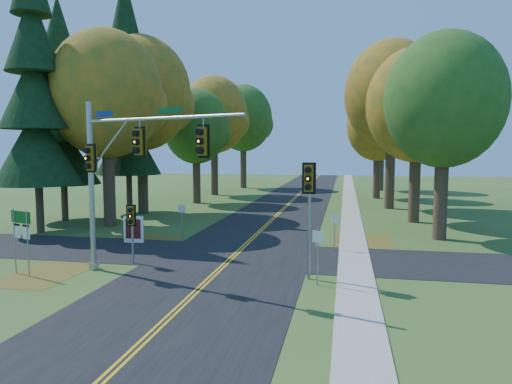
% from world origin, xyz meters
% --- Properties ---
extents(ground, '(160.00, 160.00, 0.00)m').
position_xyz_m(ground, '(0.00, 0.00, 0.00)').
color(ground, '#2E521D').
rests_on(ground, ground).
extents(road_main, '(8.00, 160.00, 0.02)m').
position_xyz_m(road_main, '(0.00, 0.00, 0.01)').
color(road_main, black).
rests_on(road_main, ground).
extents(road_cross, '(60.00, 6.00, 0.02)m').
position_xyz_m(road_cross, '(0.00, 2.00, 0.01)').
color(road_cross, black).
rests_on(road_cross, ground).
extents(centerline_left, '(0.10, 160.00, 0.01)m').
position_xyz_m(centerline_left, '(-0.10, 0.00, 0.03)').
color(centerline_left, gold).
rests_on(centerline_left, road_main).
extents(centerline_right, '(0.10, 160.00, 0.01)m').
position_xyz_m(centerline_right, '(0.10, 0.00, 0.03)').
color(centerline_right, gold).
rests_on(centerline_right, road_main).
extents(sidewalk_east, '(1.60, 160.00, 0.06)m').
position_xyz_m(sidewalk_east, '(6.20, 0.00, 0.03)').
color(sidewalk_east, '#9E998E').
rests_on(sidewalk_east, ground).
extents(leaf_patch_w_near, '(4.00, 6.00, 0.00)m').
position_xyz_m(leaf_patch_w_near, '(-6.50, 4.00, 0.01)').
color(leaf_patch_w_near, brown).
rests_on(leaf_patch_w_near, ground).
extents(leaf_patch_e, '(3.50, 8.00, 0.00)m').
position_xyz_m(leaf_patch_e, '(6.80, 6.00, 0.01)').
color(leaf_patch_e, brown).
rests_on(leaf_patch_e, ground).
extents(leaf_patch_w_far, '(3.00, 5.00, 0.00)m').
position_xyz_m(leaf_patch_w_far, '(-7.50, -3.00, 0.01)').
color(leaf_patch_w_far, brown).
rests_on(leaf_patch_w_far, ground).
extents(tree_w_a, '(8.00, 8.00, 14.15)m').
position_xyz_m(tree_w_a, '(-11.13, 9.38, 9.49)').
color(tree_w_a, '#38281C').
rests_on(tree_w_a, ground).
extents(tree_e_a, '(7.20, 7.20, 12.73)m').
position_xyz_m(tree_e_a, '(11.57, 8.77, 8.53)').
color(tree_e_a, '#38281C').
rests_on(tree_e_a, ground).
extents(tree_w_b, '(8.60, 8.60, 15.38)m').
position_xyz_m(tree_w_b, '(-11.72, 16.29, 10.37)').
color(tree_w_b, '#38281C').
rests_on(tree_w_b, ground).
extents(tree_e_b, '(7.60, 7.60, 13.33)m').
position_xyz_m(tree_e_b, '(10.97, 15.58, 8.90)').
color(tree_e_b, '#38281C').
rests_on(tree_e_b, ground).
extents(tree_w_c, '(6.80, 6.80, 11.91)m').
position_xyz_m(tree_w_c, '(-9.54, 24.47, 7.94)').
color(tree_w_c, '#38281C').
rests_on(tree_w_c, ground).
extents(tree_e_c, '(8.80, 8.80, 15.79)m').
position_xyz_m(tree_e_c, '(9.88, 23.69, 10.66)').
color(tree_e_c, '#38281C').
rests_on(tree_e_c, ground).
extents(tree_w_d, '(8.20, 8.20, 14.56)m').
position_xyz_m(tree_w_d, '(-10.13, 33.18, 9.78)').
color(tree_w_d, '#38281C').
rests_on(tree_w_d, ground).
extents(tree_e_d, '(7.00, 7.00, 12.32)m').
position_xyz_m(tree_e_d, '(9.26, 32.87, 8.24)').
color(tree_e_d, '#38281C').
rests_on(tree_e_d, ground).
extents(tree_w_e, '(8.40, 8.40, 14.97)m').
position_xyz_m(tree_w_e, '(-8.92, 44.09, 10.07)').
color(tree_w_e, '#38281C').
rests_on(tree_w_e, ground).
extents(tree_e_e, '(7.80, 7.80, 13.74)m').
position_xyz_m(tree_e_e, '(10.47, 43.58, 9.19)').
color(tree_e_e, '#38281C').
rests_on(tree_e_e, ground).
extents(pine_a, '(5.60, 5.60, 19.48)m').
position_xyz_m(pine_a, '(-14.50, 6.00, 9.18)').
color(pine_a, '#38281C').
rests_on(pine_a, ground).
extents(pine_b, '(5.60, 5.60, 17.31)m').
position_xyz_m(pine_b, '(-16.00, 11.00, 8.16)').
color(pine_b, '#38281C').
rests_on(pine_b, ground).
extents(pine_c, '(5.60, 5.60, 20.56)m').
position_xyz_m(pine_c, '(-13.00, 16.00, 9.69)').
color(pine_c, '#38281C').
rests_on(pine_c, ground).
extents(traffic_mast, '(8.12, 2.97, 7.74)m').
position_xyz_m(traffic_mast, '(-3.84, -2.72, 4.97)').
color(traffic_mast, '#9CA0A4').
rests_on(traffic_mast, ground).
extents(east_signal_pole, '(0.59, 0.67, 5.05)m').
position_xyz_m(east_signal_pole, '(4.19, -1.92, 3.83)').
color(east_signal_pole, gray).
rests_on(east_signal_pole, ground).
extents(ped_signal_pole, '(0.46, 0.54, 2.94)m').
position_xyz_m(ped_signal_pole, '(-4.45, -0.83, 2.19)').
color(ped_signal_pole, gray).
rests_on(ped_signal_pole, ground).
extents(route_sign_cluster, '(1.31, 0.50, 2.94)m').
position_xyz_m(route_sign_cluster, '(-8.42, -3.48, 2.07)').
color(route_sign_cluster, gray).
rests_on(route_sign_cluster, ground).
extents(info_kiosk, '(1.18, 0.30, 1.62)m').
position_xyz_m(info_kiosk, '(-6.74, 4.00, 0.81)').
color(info_kiosk, white).
rests_on(info_kiosk, ground).
extents(reg_sign_e_north, '(0.40, 0.07, 2.07)m').
position_xyz_m(reg_sign_e_north, '(5.15, 4.14, 1.42)').
color(reg_sign_e_north, gray).
rests_on(reg_sign_e_north, ground).
extents(reg_sign_e_south, '(0.44, 0.17, 2.36)m').
position_xyz_m(reg_sign_e_south, '(4.61, -2.57, 1.61)').
color(reg_sign_e_south, gray).
rests_on(reg_sign_e_south, ground).
extents(reg_sign_w, '(0.43, 0.08, 2.26)m').
position_xyz_m(reg_sign_w, '(-4.20, 5.41, 1.55)').
color(reg_sign_w, gray).
rests_on(reg_sign_w, ground).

